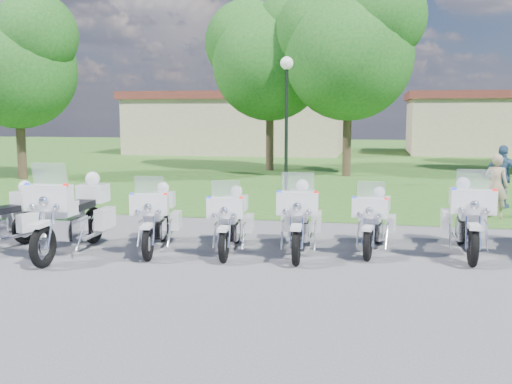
% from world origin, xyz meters
% --- Properties ---
extents(ground, '(100.00, 100.00, 0.00)m').
position_xyz_m(ground, '(0.00, 0.00, 0.00)').
color(ground, '#4E4E53').
rests_on(ground, ground).
extents(grass_lawn, '(100.00, 48.00, 0.01)m').
position_xyz_m(grass_lawn, '(0.00, 27.00, 0.00)').
color(grass_lawn, '#2F5A1C').
rests_on(grass_lawn, ground).
extents(motorcycle_1, '(0.89, 2.64, 1.77)m').
position_xyz_m(motorcycle_1, '(-2.32, -0.98, 0.74)').
color(motorcycle_1, black).
rests_on(motorcycle_1, ground).
extents(motorcycle_2, '(0.99, 2.21, 1.50)m').
position_xyz_m(motorcycle_2, '(-0.89, -0.39, 0.63)').
color(motorcycle_2, black).
rests_on(motorcycle_2, ground).
extents(motorcycle_3, '(0.82, 2.14, 1.44)m').
position_xyz_m(motorcycle_3, '(0.56, -0.26, 0.60)').
color(motorcycle_3, black).
rests_on(motorcycle_3, ground).
extents(motorcycle_4, '(0.87, 2.38, 1.60)m').
position_xyz_m(motorcycle_4, '(1.85, -0.10, 0.67)').
color(motorcycle_4, black).
rests_on(motorcycle_4, ground).
extents(motorcycle_5, '(0.85, 2.10, 1.41)m').
position_xyz_m(motorcycle_5, '(3.23, 0.35, 0.59)').
color(motorcycle_5, black).
rests_on(motorcycle_5, ground).
extents(motorcycle_6, '(0.85, 2.47, 1.66)m').
position_xyz_m(motorcycle_6, '(4.92, 0.49, 0.69)').
color(motorcycle_6, black).
rests_on(motorcycle_6, ground).
extents(lamp_post, '(0.44, 0.44, 4.55)m').
position_xyz_m(lamp_post, '(0.21, 8.87, 3.40)').
color(lamp_post, black).
rests_on(lamp_post, ground).
extents(tree_0, '(5.45, 4.65, 7.27)m').
position_xyz_m(tree_0, '(-10.84, 10.09, 4.81)').
color(tree_0, '#38281C').
rests_on(tree_0, ground).
extents(tree_1, '(6.19, 5.28, 8.25)m').
position_xyz_m(tree_1, '(-1.65, 15.71, 5.46)').
color(tree_1, '#38281C').
rests_on(tree_1, ground).
extents(tree_2, '(6.25, 5.34, 8.34)m').
position_xyz_m(tree_2, '(2.01, 13.85, 5.52)').
color(tree_2, '#38281C').
rests_on(tree_2, ground).
extents(building_west, '(14.56, 8.32, 4.10)m').
position_xyz_m(building_west, '(-6.00, 28.00, 2.07)').
color(building_west, tan).
rests_on(building_west, ground).
extents(building_east, '(11.44, 7.28, 4.10)m').
position_xyz_m(building_east, '(11.00, 30.00, 2.07)').
color(building_east, tan).
rests_on(building_east, ground).
extents(bystander_a, '(0.69, 0.59, 1.61)m').
position_xyz_m(bystander_a, '(6.21, 4.51, 0.80)').
color(bystander_a, tan).
rests_on(bystander_a, ground).
extents(bystander_c, '(1.10, 0.87, 1.75)m').
position_xyz_m(bystander_c, '(6.71, 6.22, 0.87)').
color(bystander_c, '#315075').
rests_on(bystander_c, ground).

